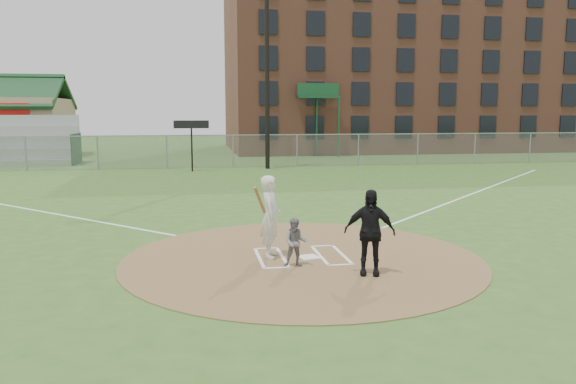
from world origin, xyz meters
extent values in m
plane|color=#335A1F|center=(0.00, 0.00, 0.00)|extent=(140.00, 140.00, 0.00)
cylinder|color=olive|center=(0.00, 0.00, 0.01)|extent=(8.40, 8.40, 0.02)
cube|color=white|center=(0.15, -0.03, 0.03)|extent=(0.53, 0.53, 0.03)
cube|color=white|center=(9.00, 9.00, 0.01)|extent=(17.04, 17.04, 0.01)
cube|color=white|center=(-9.00, 9.00, 0.01)|extent=(17.04, 17.04, 0.01)
imported|color=slate|center=(-0.29, -0.68, 0.56)|extent=(0.60, 0.50, 1.09)
imported|color=black|center=(1.12, -1.55, 0.93)|extent=(1.15, 0.74, 1.81)
cube|color=white|center=(-1.00, 0.15, 0.03)|extent=(0.08, 1.80, 0.01)
cube|color=white|center=(-0.45, 0.15, 0.03)|extent=(0.08, 1.80, 0.01)
cube|color=white|center=(-0.72, 1.05, 0.03)|extent=(0.62, 0.08, 0.01)
cube|color=white|center=(-0.72, -0.75, 0.03)|extent=(0.62, 0.08, 0.01)
cube|color=white|center=(1.00, 0.15, 0.03)|extent=(0.08, 1.80, 0.01)
cube|color=white|center=(0.45, 0.15, 0.03)|extent=(0.08, 1.80, 0.01)
cube|color=white|center=(0.72, 1.05, 0.03)|extent=(0.62, 0.08, 0.01)
cube|color=white|center=(0.72, -0.75, 0.03)|extent=(0.62, 0.08, 0.01)
imported|color=silver|center=(-0.72, 0.23, 0.99)|extent=(0.61, 0.79, 1.93)
cylinder|color=#905B39|center=(-1.02, -0.17, 1.45)|extent=(0.36, 0.56, 0.70)
cube|color=slate|center=(0.00, 22.00, 1.00)|extent=(56.00, 0.03, 2.00)
cube|color=gray|center=(0.00, 22.00, 2.00)|extent=(56.00, 0.06, 0.06)
cube|color=gray|center=(0.00, 22.00, 1.00)|extent=(56.08, 0.08, 2.00)
cube|color=#194728|center=(-10.00, 26.20, 1.00)|extent=(0.08, 3.20, 2.00)
cube|color=red|center=(-15.00, 28.95, 3.20)|extent=(3.00, 0.12, 1.60)
cube|color=brown|center=(16.00, 38.00, 7.50)|extent=(30.00, 16.00, 15.00)
cube|color=black|center=(15.90, 29.94, 7.40)|extent=(26.60, 0.10, 12.20)
cube|color=#194728|center=(7.00, 29.34, 4.50)|extent=(3.20, 1.00, 0.15)
cube|color=#194728|center=(7.00, 29.84, 2.25)|extent=(0.12, 0.12, 4.50)
cube|color=#194728|center=(8.50, 28.89, 2.25)|extent=(0.12, 0.12, 4.50)
cube|color=#194728|center=(7.00, 29.34, 5.05)|extent=(3.20, 0.08, 1.00)
cylinder|color=black|center=(2.00, 21.00, 6.00)|extent=(0.26, 0.26, 12.00)
cylinder|color=black|center=(-2.50, 20.20, 1.30)|extent=(0.10, 0.10, 2.60)
cube|color=black|center=(-2.50, 20.20, 2.70)|extent=(2.00, 0.10, 0.45)
camera|label=1|loc=(-2.50, -12.56, 3.42)|focal=35.00mm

